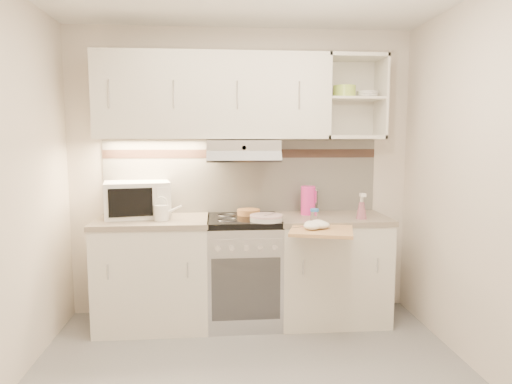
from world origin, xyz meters
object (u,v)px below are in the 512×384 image
(spray_bottle, at_px, (362,208))
(glass_jar, at_px, (312,200))
(electric_range, at_px, (244,270))
(pink_pitcher, at_px, (308,200))
(cutting_board, at_px, (322,231))
(plate_stack, at_px, (266,218))
(microwave, at_px, (137,199))
(watering_can, at_px, (162,212))

(spray_bottle, bearing_deg, glass_jar, 136.36)
(electric_range, xyz_separation_m, spray_bottle, (0.96, -0.15, 0.54))
(pink_pitcher, distance_m, cutting_board, 0.59)
(plate_stack, distance_m, spray_bottle, 0.79)
(microwave, xyz_separation_m, glass_jar, (1.50, 0.08, -0.04))
(pink_pitcher, xyz_separation_m, cutting_board, (-0.01, -0.57, -0.15))
(cutting_board, bearing_deg, microwave, 173.39)
(cutting_board, bearing_deg, pink_pitcher, 104.42)
(pink_pitcher, height_order, cutting_board, pink_pitcher)
(watering_can, xyz_separation_m, glass_jar, (1.27, 0.28, 0.04))
(microwave, relative_size, plate_stack, 2.26)
(spray_bottle, bearing_deg, electric_range, 173.01)
(microwave, bearing_deg, electric_range, -18.96)
(pink_pitcher, bearing_deg, microwave, -176.18)
(microwave, xyz_separation_m, watering_can, (0.23, -0.19, -0.08))
(microwave, distance_m, plate_stack, 1.11)
(glass_jar, bearing_deg, watering_can, -167.71)
(watering_can, bearing_deg, electric_range, 2.79)
(microwave, relative_size, spray_bottle, 2.61)
(electric_range, distance_m, spray_bottle, 1.11)
(glass_jar, relative_size, cutting_board, 0.48)
(electric_range, bearing_deg, microwave, 172.59)
(watering_can, height_order, spray_bottle, spray_bottle)
(watering_can, height_order, pink_pitcher, pink_pitcher)
(plate_stack, distance_m, glass_jar, 0.59)
(glass_jar, bearing_deg, spray_bottle, -45.65)
(electric_range, height_order, microwave, microwave)
(spray_bottle, relative_size, cutting_board, 0.50)
(spray_bottle, bearing_deg, cutting_board, -139.66)
(cutting_board, bearing_deg, glass_jar, 100.21)
(pink_pitcher, relative_size, spray_bottle, 1.09)
(plate_stack, relative_size, cutting_board, 0.58)
(glass_jar, height_order, spray_bottle, spray_bottle)
(cutting_board, bearing_deg, electric_range, 155.07)
(pink_pitcher, bearing_deg, glass_jar, 68.33)
(watering_can, relative_size, plate_stack, 0.87)
(glass_jar, bearing_deg, electric_range, -162.13)
(plate_stack, xyz_separation_m, cutting_board, (0.38, -0.29, -0.05))
(microwave, relative_size, pink_pitcher, 2.39)
(watering_can, bearing_deg, cutting_board, -22.01)
(plate_stack, xyz_separation_m, glass_jar, (0.44, 0.38, 0.08))
(watering_can, height_order, plate_stack, watering_can)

